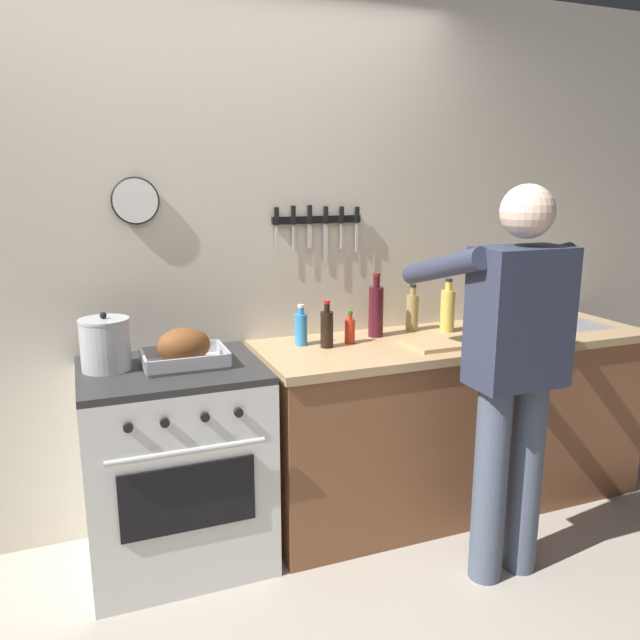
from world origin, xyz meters
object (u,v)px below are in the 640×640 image
(person_cook, at_px, (513,361))
(stock_pot, at_px, (105,344))
(cutting_board, at_px, (444,343))
(bottle_soy_sauce, at_px, (327,328))
(bottle_hot_sauce, at_px, (350,330))
(roasting_pan, at_px, (184,349))
(bottle_vinegar, at_px, (412,311))
(stove, at_px, (176,465))
(bottle_dish_soap, at_px, (301,328))
(bottle_wine_red, at_px, (376,310))
(bottle_cooking_oil, at_px, (448,310))

(person_cook, bearing_deg, stock_pot, 55.38)
(cutting_board, xyz_separation_m, bottle_soy_sauce, (-0.54, 0.17, 0.08))
(person_cook, height_order, cutting_board, person_cook)
(stock_pot, bearing_deg, bottle_hot_sauce, 0.86)
(person_cook, xyz_separation_m, roasting_pan, (-1.23, 0.60, 0.02))
(roasting_pan, xyz_separation_m, cutting_board, (1.21, -0.12, -0.06))
(stock_pot, bearing_deg, bottle_vinegar, 5.11)
(stove, distance_m, roasting_pan, 0.52)
(stock_pot, height_order, bottle_vinegar, same)
(bottle_dish_soap, bearing_deg, bottle_vinegar, 5.81)
(bottle_vinegar, height_order, bottle_wine_red, bottle_wine_red)
(bottle_soy_sauce, bearing_deg, cutting_board, -17.09)
(stock_pot, height_order, bottle_hot_sauce, stock_pot)
(bottle_hot_sauce, bearing_deg, stove, -174.88)
(bottle_cooking_oil, bearing_deg, stock_pot, -178.36)
(stove, bearing_deg, bottle_wine_red, 8.44)
(person_cook, bearing_deg, roasting_pan, 52.53)
(cutting_board, bearing_deg, bottle_dish_soap, 158.83)
(bottle_soy_sauce, bearing_deg, stove, -176.08)
(bottle_cooking_oil, bearing_deg, bottle_hot_sauce, -176.83)
(stock_pot, bearing_deg, bottle_wine_red, 4.15)
(stove, bearing_deg, bottle_hot_sauce, 5.12)
(bottle_cooking_oil, bearing_deg, cutting_board, -125.09)
(bottle_hot_sauce, height_order, bottle_soy_sauce, bottle_soy_sauce)
(bottle_dish_soap, distance_m, bottle_soy_sauce, 0.13)
(stock_pot, bearing_deg, bottle_dish_soap, 4.61)
(person_cook, distance_m, bottle_wine_red, 0.80)
(person_cook, height_order, bottle_cooking_oil, person_cook)
(bottle_wine_red, bearing_deg, stock_pot, -175.85)
(bottle_wine_red, height_order, bottle_hot_sauce, bottle_wine_red)
(bottle_soy_sauce, bearing_deg, stock_pot, 179.40)
(stove, bearing_deg, cutting_board, -5.20)
(person_cook, distance_m, bottle_dish_soap, 0.98)
(stock_pot, xyz_separation_m, bottle_wine_red, (1.29, 0.09, 0.03))
(stock_pot, bearing_deg, roasting_pan, -10.95)
(stock_pot, xyz_separation_m, cutting_board, (1.53, -0.18, -0.10))
(bottle_wine_red, distance_m, bottle_hot_sauce, 0.21)
(bottle_dish_soap, bearing_deg, cutting_board, -21.17)
(bottle_wine_red, bearing_deg, stove, -171.56)
(roasting_pan, height_order, bottle_vinegar, bottle_vinegar)
(bottle_cooking_oil, height_order, bottle_soy_sauce, bottle_cooking_oil)
(bottle_wine_red, height_order, bottle_soy_sauce, bottle_wine_red)
(bottle_vinegar, bearing_deg, stove, -171.20)
(person_cook, height_order, bottle_vinegar, person_cook)
(stock_pot, bearing_deg, bottle_soy_sauce, -0.60)
(person_cook, bearing_deg, bottle_cooking_oil, -22.70)
(roasting_pan, bearing_deg, bottle_wine_red, 8.92)
(bottle_vinegar, bearing_deg, bottle_wine_red, -169.61)
(bottle_dish_soap, distance_m, bottle_hot_sauce, 0.24)
(roasting_pan, relative_size, cutting_board, 0.98)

